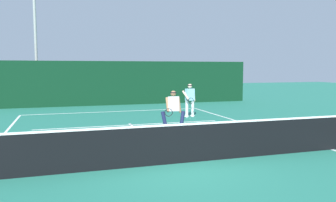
{
  "coord_description": "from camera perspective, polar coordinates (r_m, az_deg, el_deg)",
  "views": [
    {
      "loc": [
        -2.75,
        -7.83,
        2.4
      ],
      "look_at": [
        1.55,
        5.75,
        1.0
      ],
      "focal_mm": 35.98,
      "sensor_mm": 36.0,
      "label": 1
    }
  ],
  "objects": [
    {
      "name": "court_line_baseline_far",
      "position": [
        18.83,
        -9.05,
        -1.77
      ],
      "size": [
        9.61,
        0.1,
        0.01
      ],
      "primitive_type": "cube",
      "color": "white",
      "rests_on": "ground_plane"
    },
    {
      "name": "tennis_ball_extra",
      "position": [
        12.32,
        8.2,
        -5.52
      ],
      "size": [
        0.07,
        0.07,
        0.07
      ],
      "primitive_type": "sphere",
      "color": "#D1E033",
      "rests_on": "ground_plane"
    },
    {
      "name": "light_pole",
      "position": [
        23.96,
        -21.6,
        11.89
      ],
      "size": [
        0.55,
        0.44,
        8.6
      ],
      "color": "#9EA39E",
      "rests_on": "ground_plane"
    },
    {
      "name": "court_line_centre",
      "position": [
        11.61,
        -3.52,
        -6.31
      ],
      "size": [
        0.1,
        6.4,
        0.01
      ],
      "primitive_type": "cube",
      "color": "white",
      "rests_on": "ground_plane"
    },
    {
      "name": "court_line_sideline_right",
      "position": [
        11.14,
        25.98,
        -7.38
      ],
      "size": [
        0.1,
        21.3,
        0.01
      ],
      "primitive_type": "cube",
      "color": "white",
      "rests_on": "ground_plane"
    },
    {
      "name": "back_fence_windscreen",
      "position": [
        21.98,
        -10.39,
        2.97
      ],
      "size": [
        19.75,
        0.12,
        2.84
      ],
      "primitive_type": "cube",
      "color": "black",
      "rests_on": "ground_plane"
    },
    {
      "name": "court_line_service",
      "position": [
        14.35,
        -6.3,
        -4.04
      ],
      "size": [
        7.84,
        0.1,
        0.01
      ],
      "primitive_type": "cube",
      "color": "white",
      "rests_on": "ground_plane"
    },
    {
      "name": "ground_plane",
      "position": [
        8.64,
        1.75,
        -10.52
      ],
      "size": [
        80.0,
        80.0,
        0.0
      ],
      "primitive_type": "plane",
      "color": "#226C5A"
    },
    {
      "name": "tennis_ball",
      "position": [
        11.3,
        2.37,
        -6.49
      ],
      "size": [
        0.07,
        0.07,
        0.07
      ],
      "primitive_type": "sphere",
      "color": "#D1E033",
      "rests_on": "ground_plane"
    },
    {
      "name": "tennis_net",
      "position": [
        8.51,
        1.76,
        -7.14
      ],
      "size": [
        10.54,
        0.09,
        1.11
      ],
      "color": "#1E4723",
      "rests_on": "ground_plane"
    },
    {
      "name": "player_far",
      "position": [
        16.48,
        3.71,
        0.37
      ],
      "size": [
        0.65,
        0.92,
        1.63
      ],
      "rotation": [
        0.0,
        0.0,
        3.3
      ],
      "color": "silver",
      "rests_on": "ground_plane"
    },
    {
      "name": "player_near",
      "position": [
        12.58,
        0.89,
        -1.44
      ],
      "size": [
        0.97,
        0.82,
        1.56
      ],
      "rotation": [
        0.0,
        0.0,
        3.0
      ],
      "color": "#1E234C",
      "rests_on": "ground_plane"
    }
  ]
}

